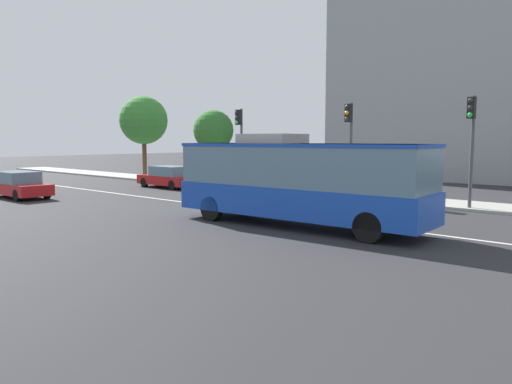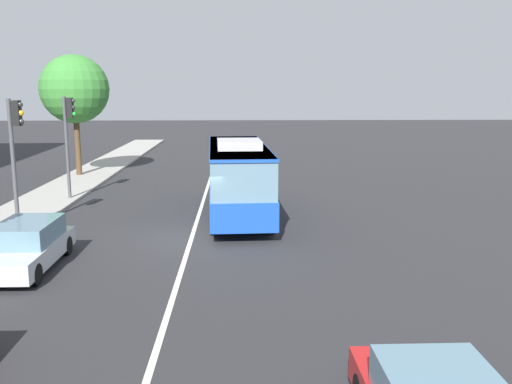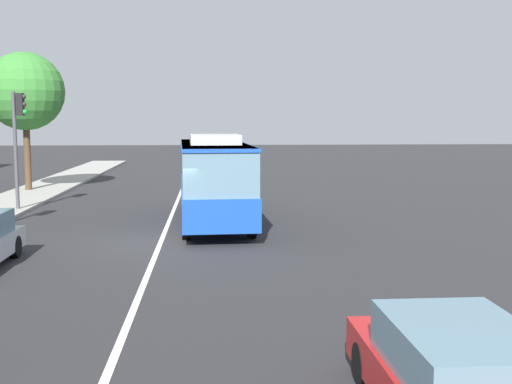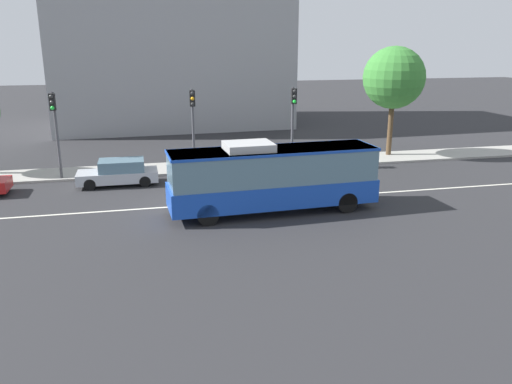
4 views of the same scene
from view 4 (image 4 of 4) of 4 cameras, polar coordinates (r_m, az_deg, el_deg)
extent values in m
plane|color=#28282B|center=(26.10, -7.62, -1.55)|extent=(160.00, 160.00, 0.00)
cube|color=#9E9B93|center=(33.62, -8.89, 2.60)|extent=(80.00, 3.10, 0.14)
cube|color=silver|center=(26.10, -7.62, -1.54)|extent=(76.00, 0.16, 0.01)
cube|color=#1947B7|center=(24.79, 1.89, -0.02)|extent=(10.11, 2.98, 1.10)
cube|color=slate|center=(24.45, 1.92, 2.99)|extent=(9.90, 2.89, 1.58)
cube|color=#1947B7|center=(24.29, 1.93, 4.66)|extent=(10.01, 2.95, 0.12)
cube|color=#B2B2B2|center=(23.91, -0.82, 5.07)|extent=(2.28, 1.90, 0.36)
cylinder|color=black|center=(27.07, 8.07, 0.20)|extent=(1.01, 0.35, 1.00)
cylinder|color=black|center=(25.16, 10.04, -1.15)|extent=(1.01, 0.35, 1.00)
cylinder|color=black|center=(25.21, -6.27, -0.95)|extent=(1.01, 0.35, 1.00)
cylinder|color=black|center=(23.15, -5.38, -2.52)|extent=(1.01, 0.35, 1.00)
cube|color=#B7BABF|center=(30.58, -15.06, 1.72)|extent=(4.51, 1.81, 0.60)
cube|color=slate|center=(30.42, -14.68, 2.88)|extent=(2.52, 1.66, 0.64)
cylinder|color=black|center=(29.96, -17.94, 0.78)|extent=(0.64, 0.22, 0.64)
cylinder|color=black|center=(31.51, -17.72, 1.55)|extent=(0.64, 0.22, 0.64)
cylinder|color=black|center=(29.83, -12.20, 1.15)|extent=(0.64, 0.22, 0.64)
cylinder|color=black|center=(31.38, -12.26, 1.90)|extent=(0.64, 0.22, 0.64)
cylinder|color=#47474C|center=(32.26, -6.97, 6.69)|extent=(0.16, 0.16, 5.20)
cube|color=black|center=(31.70, -7.07, 10.26)|extent=(0.33, 0.30, 0.96)
sphere|color=#2D2D2D|center=(31.52, -7.08, 10.81)|extent=(0.22, 0.22, 0.22)
sphere|color=#F9A514|center=(31.55, -7.05, 10.23)|extent=(0.22, 0.22, 0.22)
sphere|color=#2D2D2D|center=(31.59, -7.03, 9.65)|extent=(0.22, 0.22, 0.22)
cylinder|color=#47474C|center=(33.36, 4.04, 7.09)|extent=(0.16, 0.16, 5.20)
cube|color=black|center=(32.82, 4.23, 10.54)|extent=(0.33, 0.29, 0.96)
sphere|color=#2D2D2D|center=(32.64, 4.31, 11.08)|extent=(0.22, 0.22, 0.22)
sphere|color=#2D2D2D|center=(32.67, 4.30, 10.52)|extent=(0.22, 0.22, 0.22)
sphere|color=#1ED838|center=(32.71, 4.28, 9.96)|extent=(0.22, 0.22, 0.22)
cylinder|color=#47474C|center=(32.32, -21.16, 5.72)|extent=(0.16, 0.16, 5.20)
cube|color=black|center=(31.77, -21.64, 9.26)|extent=(0.34, 0.30, 0.96)
sphere|color=#2D2D2D|center=(31.59, -21.76, 9.80)|extent=(0.22, 0.22, 0.22)
sphere|color=#2D2D2D|center=(31.62, -21.70, 9.23)|extent=(0.22, 0.22, 0.22)
sphere|color=#1ED838|center=(31.66, -21.63, 8.65)|extent=(0.22, 0.22, 0.22)
cylinder|color=#4C3823|center=(37.90, 14.64, 6.76)|extent=(0.36, 0.36, 3.94)
sphere|color=#387F33|center=(37.50, 15.03, 12.14)|extent=(4.26, 4.26, 4.26)
cube|color=#939399|center=(52.06, -9.70, 18.64)|extent=(22.07, 13.84, 20.40)
cube|color=slate|center=(54.53, 2.27, 10.22)|extent=(0.57, 11.64, 1.50)
cube|color=slate|center=(54.27, 2.31, 13.79)|extent=(0.57, 11.64, 1.50)
cube|color=slate|center=(54.22, 2.35, 17.39)|extent=(0.57, 11.64, 1.50)
camera|label=1|loc=(19.37, 48.88, -3.52)|focal=34.30mm
camera|label=2|loc=(29.49, -51.47, 5.56)|focal=39.02mm
camera|label=3|loc=(29.96, -51.09, 2.67)|focal=44.66mm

